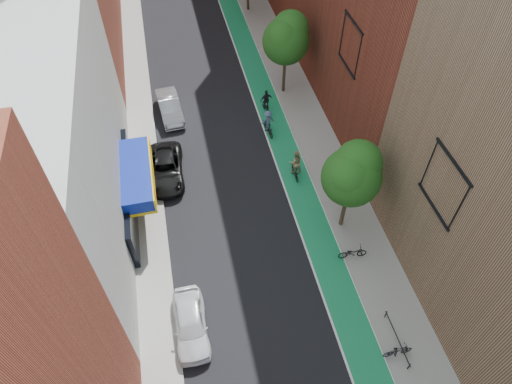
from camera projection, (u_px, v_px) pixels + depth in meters
bike_lane at (259, 80)px, 38.45m from camera, size 2.00×68.00×0.01m
sidewalk_left at (139, 95)px, 36.97m from camera, size 2.00×68.00×0.15m
sidewalk_right at (287, 76)px, 38.75m from camera, size 3.00×68.00×0.15m
building_left_white at (33, 152)px, 24.08m from camera, size 8.00×20.00×12.00m
tree_near at (353, 173)px, 24.91m from camera, size 3.40×3.36×6.42m
tree_mid at (287, 37)px, 33.73m from camera, size 3.55×3.53×6.74m
parked_car_white at (191, 324)px, 23.34m from camera, size 1.69×4.17×1.42m
parked_car_black at (166, 169)px, 30.66m from camera, size 2.58×5.08×1.38m
parked_car_silver at (170, 107)px, 34.92m from camera, size 1.93×4.56×1.47m
cyclist_lane_near at (295, 166)px, 30.48m from camera, size 0.91×1.64×2.19m
cyclist_lane_mid at (266, 104)px, 35.10m from camera, size 1.02×1.73×2.00m
cyclist_lane_far at (268, 124)px, 33.45m from camera, size 1.12×1.86×1.96m
parked_bike_mid at (398, 351)px, 22.50m from camera, size 1.57×0.46×0.94m
parked_bike_far at (353, 253)px, 26.34m from camera, size 1.73×0.72×0.89m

